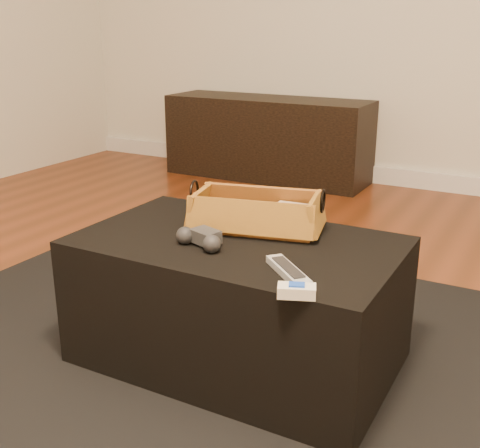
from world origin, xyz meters
The scene contains 11 objects.
floor centered at (0.00, 0.00, -0.01)m, with size 5.00×5.50×0.01m, color brown.
baseboard centered at (0.00, 2.73, 0.06)m, with size 5.00×0.04×0.12m, color white.
media_cabinet centered at (-0.80, 2.51, 0.29)m, with size 1.47×0.45×0.58m, color black.
area_rug centered at (0.23, 0.14, 0.01)m, with size 2.60×2.00×0.01m, color black.
ottoman centered at (0.23, 0.19, 0.22)m, with size 1.00×0.60×0.42m, color black.
tv_remote centered at (0.22, 0.28, 0.46)m, with size 0.23×0.05×0.02m, color black.
cloth_bundle centered at (0.34, 0.36, 0.48)m, with size 0.12×0.08×0.06m, color tan.
wicker_basket centered at (0.24, 0.30, 0.48)m, with size 0.47×0.31×0.15m.
game_controller centered at (0.17, 0.08, 0.46)m, with size 0.18×0.12×0.06m.
silver_remote centered at (0.49, 0.01, 0.44)m, with size 0.18×0.17×0.02m.
cream_gadget centered at (0.56, -0.11, 0.45)m, with size 0.11×0.08×0.03m.
Camera 1 is at (1.09, -1.36, 1.07)m, focal length 45.00 mm.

